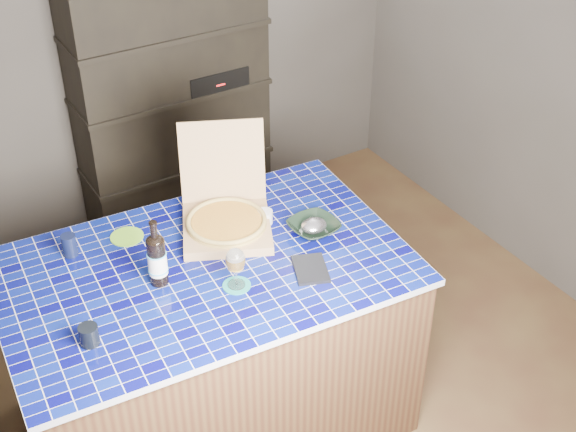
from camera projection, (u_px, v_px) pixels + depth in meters
room at (300, 174)px, 3.82m from camera, size 3.50×3.50×3.50m
shelving_unit at (173, 111)px, 5.09m from camera, size 1.20×0.41×1.80m
kitchen_island at (210, 346)px, 3.92m from camera, size 1.91×1.29×1.01m
pizza_box at (226, 218)px, 3.83m from camera, size 0.59×0.63×0.45m
mead_bottle at (157, 259)px, 3.46m from camera, size 0.09×0.09×0.33m
teal_trivet at (237, 285)px, 3.51m from camera, size 0.13×0.13×0.01m
wine_glass at (235, 261)px, 3.44m from camera, size 0.09×0.09×0.20m
tumbler at (89, 335)px, 3.20m from camera, size 0.08×0.08×0.09m
dvd_case at (310, 269)px, 3.60m from camera, size 0.21×0.24×0.02m
bowl at (314, 227)px, 3.83m from camera, size 0.25×0.25×0.06m
foil_contents at (314, 226)px, 3.82m from camera, size 0.13×0.11×0.06m
white_jar at (265, 217)px, 3.89m from camera, size 0.08×0.08×0.07m
navy_cup at (69, 245)px, 3.67m from camera, size 0.07×0.07×0.11m
green_trivet at (127, 237)px, 3.81m from camera, size 0.16×0.16×0.01m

